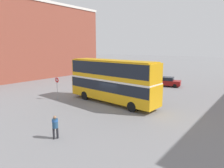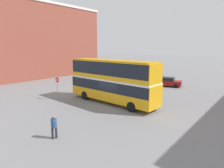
% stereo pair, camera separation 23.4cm
% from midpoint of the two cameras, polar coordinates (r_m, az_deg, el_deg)
% --- Properties ---
extents(ground_plane, '(240.00, 240.00, 0.00)m').
position_cam_midpoint_polar(ground_plane, '(22.32, -0.44, -5.97)').
color(ground_plane, slate).
extents(building_row_left, '(9.37, 30.56, 15.23)m').
position_cam_midpoint_polar(building_row_left, '(45.88, -22.31, 11.40)').
color(building_row_left, brown).
rests_on(building_row_left, ground_plane).
extents(double_decker_bus, '(11.46, 3.20, 4.92)m').
position_cam_midpoint_polar(double_decker_bus, '(22.46, -0.30, 1.51)').
color(double_decker_bus, gold).
rests_on(double_decker_bus, ground_plane).
extents(pedestrian_foreground, '(0.54, 0.54, 1.68)m').
position_cam_midpoint_polar(pedestrian_foreground, '(14.70, -16.38, -11.11)').
color(pedestrian_foreground, '#232328').
rests_on(pedestrian_foreground, ground_plane).
extents(parked_car_kerb_near, '(4.26, 2.60, 1.51)m').
position_cam_midpoint_polar(parked_car_kerb_near, '(40.54, 1.11, 2.67)').
color(parked_car_kerb_near, silver).
rests_on(parked_car_kerb_near, ground_plane).
extents(parked_car_kerb_far, '(4.34, 2.67, 1.52)m').
position_cam_midpoint_polar(parked_car_kerb_far, '(33.74, 15.36, 0.66)').
color(parked_car_kerb_far, maroon).
rests_on(parked_car_kerb_far, ground_plane).
extents(no_entry_sign, '(0.63, 0.08, 2.75)m').
position_cam_midpoint_polar(no_entry_sign, '(24.99, -15.67, -0.23)').
color(no_entry_sign, gray).
rests_on(no_entry_sign, ground_plane).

